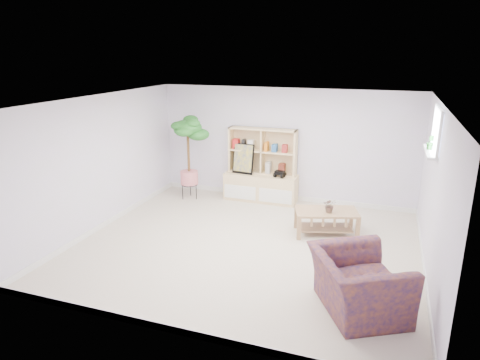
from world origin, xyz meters
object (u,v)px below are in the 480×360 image
(storage_unit, at_px, (261,165))
(floor_tree, at_px, (189,158))
(armchair, at_px, (358,280))
(coffee_table, at_px, (326,222))

(storage_unit, bearing_deg, floor_tree, -165.58)
(storage_unit, bearing_deg, armchair, -56.93)
(storage_unit, height_order, armchair, storage_unit)
(storage_unit, relative_size, coffee_table, 1.46)
(storage_unit, distance_m, floor_tree, 1.57)
(storage_unit, height_order, floor_tree, floor_tree)
(storage_unit, relative_size, floor_tree, 0.86)
(storage_unit, distance_m, coffee_table, 2.16)
(coffee_table, relative_size, floor_tree, 0.59)
(floor_tree, relative_size, armchair, 1.57)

